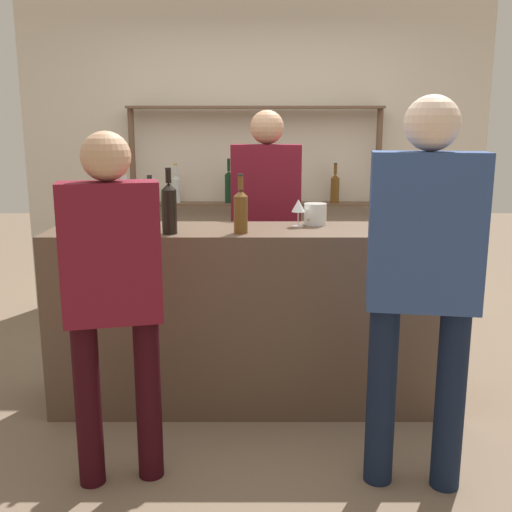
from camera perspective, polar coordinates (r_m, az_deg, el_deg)
name	(u,v)px	position (r m, az deg, el deg)	size (l,w,h in m)	color
ground_plane	(256,400)	(3.75, 0.00, -13.60)	(16.00, 16.00, 0.00)	#7A6651
bar_counter	(256,317)	(3.55, 0.00, -5.87)	(2.35, 0.54, 1.06)	brown
back_wall	(256,154)	(5.25, 0.03, 9.71)	(3.95, 0.12, 2.80)	beige
back_shelf	(256,180)	(5.08, 0.02, 7.27)	(2.11, 0.18, 1.80)	brown
counter_bottle_0	(126,211)	(3.34, -12.27, 4.25)	(0.08, 0.08, 0.33)	silver
counter_bottle_1	(152,210)	(3.38, -9.92, 4.38)	(0.07, 0.07, 0.31)	black
counter_bottle_2	(170,207)	(3.28, -8.18, 4.63)	(0.08, 0.08, 0.36)	black
counter_bottle_3	(242,210)	(3.26, -1.38, 4.38)	(0.08, 0.08, 0.32)	brown
wine_glass	(299,206)	(3.49, 4.14, 4.73)	(0.08, 0.08, 0.16)	silver
cork_jar	(316,214)	(3.57, 5.74, 3.98)	(0.13, 0.13, 0.13)	silver
customer_right	(424,268)	(2.69, 15.73, -1.14)	(0.50, 0.28, 1.76)	#121C33
server_behind_counter	(268,216)	(4.17, 1.11, 3.79)	(0.49, 0.25, 1.74)	black
customer_left	(113,285)	(2.71, -13.43, -2.67)	(0.46, 0.28, 1.62)	black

